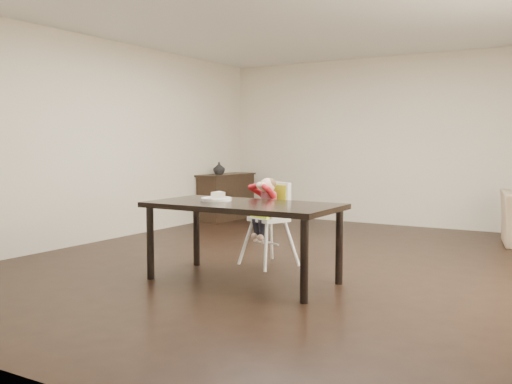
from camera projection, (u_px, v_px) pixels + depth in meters
ground at (302, 264)px, 6.18m from camera, size 7.00×7.00×0.00m
room_walls at (303, 91)px, 6.02m from camera, size 6.02×7.02×2.71m
dining_table at (243, 211)px, 5.35m from camera, size 1.80×0.90×0.75m
high_chair at (270, 204)px, 6.09m from camera, size 0.51×0.51×0.94m
plate at (217, 198)px, 5.55m from camera, size 0.31×0.31×0.09m
sideboard at (226, 196)px, 9.87m from camera, size 0.44×1.26×0.79m
vase at (219, 168)px, 9.64m from camera, size 0.26×0.27×0.20m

